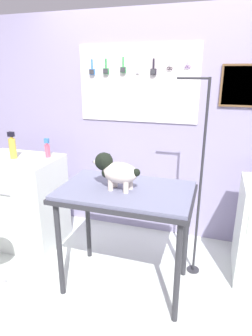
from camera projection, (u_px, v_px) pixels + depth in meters
The scene contains 8 objects.
ground at pixel (117, 313), 2.19m from camera, with size 4.40×4.00×0.04m, color silver.
rear_wall_panel at pixel (156, 129), 2.97m from camera, with size 4.00×0.11×2.30m.
grooming_table at pixel (126, 199), 2.22m from camera, with size 1.03×0.65×0.88m.
grooming_arm at pixel (199, 190), 2.38m from camera, with size 0.30×0.11×1.69m.
dog at pixel (115, 171), 2.15m from camera, with size 0.38×0.20×0.28m.
counter_left at pixel (22, 201), 2.96m from camera, with size 0.80×0.58×0.92m.
spray_bottle_tall at pixel (47, 149), 2.82m from camera, with size 0.05×0.05×0.19m.
conditioner_bottle at pixel (13, 147), 2.78m from camera, with size 0.07×0.07×0.26m.
Camera 1 is at (0.59, -1.62, 1.73)m, focal length 30.79 mm.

